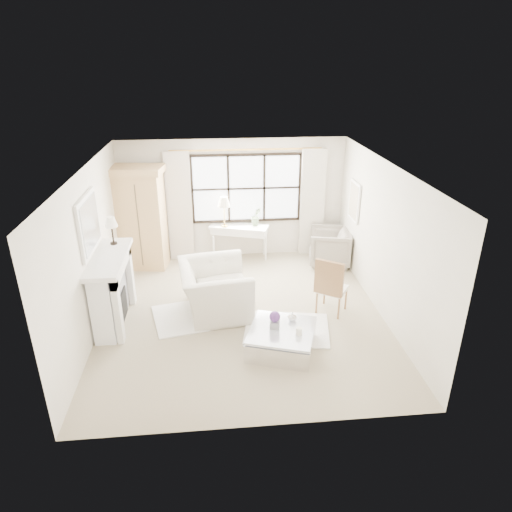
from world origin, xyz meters
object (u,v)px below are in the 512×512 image
object	(u,v)px
club_armchair	(215,289)
coffee_table	(282,340)
armoire	(140,218)
console_table	(239,242)

from	to	relation	value
club_armchair	coffee_table	bearing A→B (deg)	-148.72
club_armchair	coffee_table	world-z (taller)	club_armchair
armoire	coffee_table	distance (m)	4.39
armoire	coffee_table	bearing A→B (deg)	-45.47
console_table	coffee_table	bearing A→B (deg)	-65.37
console_table	coffee_table	xyz separation A→B (m)	(0.43, -3.65, -0.22)
armoire	console_table	size ratio (longest dim) A/B	1.63
club_armchair	armoire	bearing A→B (deg)	28.77
coffee_table	club_armchair	bearing A→B (deg)	146.66
armoire	coffee_table	xyz separation A→B (m)	(2.56, -3.44, -0.96)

